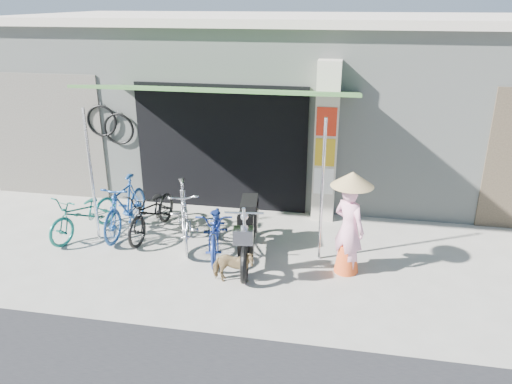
% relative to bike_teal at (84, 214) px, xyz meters
% --- Properties ---
extents(ground, '(80.00, 80.00, 0.00)m').
position_rel_bike_teal_xyz_m(ground, '(3.30, -0.86, -0.41)').
color(ground, '#A8A498').
rests_on(ground, ground).
extents(bicycle_shop, '(12.30, 5.30, 3.66)m').
position_rel_bike_teal_xyz_m(bicycle_shop, '(3.30, 4.23, 1.42)').
color(bicycle_shop, '#9CA199').
rests_on(bicycle_shop, ground).
extents(shop_pillar, '(0.42, 0.44, 3.00)m').
position_rel_bike_teal_xyz_m(shop_pillar, '(4.15, 1.58, 1.09)').
color(shop_pillar, beige).
rests_on(shop_pillar, ground).
extents(awning, '(4.60, 1.88, 2.72)m').
position_rel_bike_teal_xyz_m(awning, '(2.40, 0.76, 2.10)').
color(awning, '#36632C').
rests_on(awning, ground).
extents(neighbour_left, '(2.60, 0.06, 2.60)m').
position_rel_bike_teal_xyz_m(neighbour_left, '(-1.70, 1.73, 0.89)').
color(neighbour_left, '#6B665B').
rests_on(neighbour_left, ground).
extents(bike_teal, '(0.99, 1.66, 0.83)m').
position_rel_bike_teal_xyz_m(bike_teal, '(0.00, 0.00, 0.00)').
color(bike_teal, '#156256').
rests_on(bike_teal, ground).
extents(bike_blue, '(0.50, 1.70, 1.02)m').
position_rel_bike_teal_xyz_m(bike_blue, '(0.68, 0.25, 0.10)').
color(bike_blue, '#21509A').
rests_on(bike_blue, ground).
extents(bike_black, '(0.74, 1.71, 0.87)m').
position_rel_bike_teal_xyz_m(bike_black, '(1.18, 0.26, 0.02)').
color(bike_black, black).
rests_on(bike_black, ground).
extents(bike_silver, '(1.08, 1.84, 1.07)m').
position_rel_bike_teal_xyz_m(bike_silver, '(1.85, 0.07, 0.12)').
color(bike_silver, '#B7B7BC').
rests_on(bike_silver, ground).
extents(bike_navy, '(0.89, 1.71, 0.86)m').
position_rel_bike_teal_xyz_m(bike_navy, '(2.49, -0.20, 0.02)').
color(bike_navy, navy).
rests_on(bike_navy, ground).
extents(street_dog, '(0.66, 0.32, 0.55)m').
position_rel_bike_teal_xyz_m(street_dog, '(2.99, -1.11, -0.14)').
color(street_dog, tan).
rests_on(street_dog, ground).
extents(moped, '(0.61, 2.00, 1.14)m').
position_rel_bike_teal_xyz_m(moped, '(3.05, -0.29, 0.10)').
color(moped, black).
rests_on(moped, ground).
extents(nun, '(0.64, 0.64, 1.65)m').
position_rel_bike_teal_xyz_m(nun, '(4.65, -0.45, 0.41)').
color(nun, '#F8A7C4').
rests_on(nun, ground).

